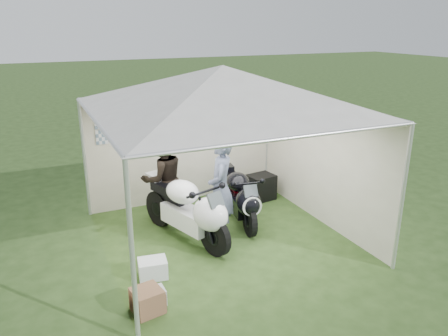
{
  "coord_description": "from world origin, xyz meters",
  "views": [
    {
      "loc": [
        -2.83,
        -6.34,
        3.63
      ],
      "look_at": [
        0.18,
        0.35,
        1.18
      ],
      "focal_mm": 35.0,
      "sensor_mm": 36.0,
      "label": 1
    }
  ],
  "objects_px": {
    "canopy_tent": "(222,92)",
    "motorcycle_white": "(189,209)",
    "crate_2": "(154,297)",
    "paddock_stand": "(227,197)",
    "crate_0": "(153,268)",
    "crate_3": "(149,303)",
    "crate_1": "(147,301)",
    "motorcycle_black": "(240,196)",
    "person_blue_jacket": "(221,188)",
    "person_dark_jacket": "(163,179)",
    "equipment_box": "(261,187)"
  },
  "relations": [
    {
      "from": "canopy_tent",
      "to": "person_blue_jacket",
      "type": "height_order",
      "value": "canopy_tent"
    },
    {
      "from": "paddock_stand",
      "to": "crate_1",
      "type": "bearing_deg",
      "value": -130.88
    },
    {
      "from": "canopy_tent",
      "to": "crate_1",
      "type": "relative_size",
      "value": 15.44
    },
    {
      "from": "person_blue_jacket",
      "to": "crate_2",
      "type": "distance_m",
      "value": 2.31
    },
    {
      "from": "crate_1",
      "to": "crate_3",
      "type": "bearing_deg",
      "value": -54.35
    },
    {
      "from": "person_dark_jacket",
      "to": "crate_1",
      "type": "bearing_deg",
      "value": 62.76
    },
    {
      "from": "canopy_tent",
      "to": "crate_0",
      "type": "distance_m",
      "value": 2.93
    },
    {
      "from": "canopy_tent",
      "to": "crate_2",
      "type": "distance_m",
      "value": 3.27
    },
    {
      "from": "paddock_stand",
      "to": "person_blue_jacket",
      "type": "distance_m",
      "value": 1.64
    },
    {
      "from": "motorcycle_white",
      "to": "paddock_stand",
      "type": "xyz_separation_m",
      "value": [
        1.27,
        1.21,
        -0.45
      ]
    },
    {
      "from": "crate_2",
      "to": "crate_3",
      "type": "bearing_deg",
      "value": -128.3
    },
    {
      "from": "motorcycle_white",
      "to": "motorcycle_black",
      "type": "height_order",
      "value": "motorcycle_white"
    },
    {
      "from": "person_dark_jacket",
      "to": "equipment_box",
      "type": "height_order",
      "value": "person_dark_jacket"
    },
    {
      "from": "motorcycle_white",
      "to": "crate_1",
      "type": "distance_m",
      "value": 2.06
    },
    {
      "from": "canopy_tent",
      "to": "motorcycle_black",
      "type": "height_order",
      "value": "canopy_tent"
    },
    {
      "from": "person_dark_jacket",
      "to": "crate_2",
      "type": "height_order",
      "value": "person_dark_jacket"
    },
    {
      "from": "paddock_stand",
      "to": "crate_3",
      "type": "distance_m",
      "value": 3.75
    },
    {
      "from": "motorcycle_black",
      "to": "person_blue_jacket",
      "type": "bearing_deg",
      "value": -136.57
    },
    {
      "from": "motorcycle_white",
      "to": "person_dark_jacket",
      "type": "distance_m",
      "value": 0.99
    },
    {
      "from": "canopy_tent",
      "to": "crate_0",
      "type": "relative_size",
      "value": 13.52
    },
    {
      "from": "paddock_stand",
      "to": "canopy_tent",
      "type": "bearing_deg",
      "value": -118.04
    },
    {
      "from": "paddock_stand",
      "to": "crate_3",
      "type": "relative_size",
      "value": 1.09
    },
    {
      "from": "canopy_tent",
      "to": "motorcycle_black",
      "type": "xyz_separation_m",
      "value": [
        0.56,
        0.43,
        -2.04
      ]
    },
    {
      "from": "canopy_tent",
      "to": "crate_2",
      "type": "relative_size",
      "value": 19.15
    },
    {
      "from": "canopy_tent",
      "to": "motorcycle_white",
      "type": "height_order",
      "value": "canopy_tent"
    },
    {
      "from": "person_dark_jacket",
      "to": "crate_3",
      "type": "relative_size",
      "value": 4.37
    },
    {
      "from": "paddock_stand",
      "to": "crate_0",
      "type": "relative_size",
      "value": 1.02
    },
    {
      "from": "equipment_box",
      "to": "crate_0",
      "type": "bearing_deg",
      "value": -145.59
    },
    {
      "from": "person_dark_jacket",
      "to": "crate_1",
      "type": "xyz_separation_m",
      "value": [
        -1.01,
        -2.56,
        -0.7
      ]
    },
    {
      "from": "paddock_stand",
      "to": "equipment_box",
      "type": "height_order",
      "value": "equipment_box"
    },
    {
      "from": "motorcycle_white",
      "to": "person_blue_jacket",
      "type": "bearing_deg",
      "value": -25.46
    },
    {
      "from": "motorcycle_black",
      "to": "crate_0",
      "type": "relative_size",
      "value": 4.67
    },
    {
      "from": "person_blue_jacket",
      "to": "crate_1",
      "type": "height_order",
      "value": "person_blue_jacket"
    },
    {
      "from": "motorcycle_white",
      "to": "equipment_box",
      "type": "xyz_separation_m",
      "value": [
        2.05,
        1.18,
        -0.34
      ]
    },
    {
      "from": "crate_1",
      "to": "person_blue_jacket",
      "type": "bearing_deg",
      "value": 41.69
    },
    {
      "from": "motorcycle_white",
      "to": "crate_1",
      "type": "height_order",
      "value": "motorcycle_white"
    },
    {
      "from": "motorcycle_black",
      "to": "crate_3",
      "type": "height_order",
      "value": "motorcycle_black"
    },
    {
      "from": "paddock_stand",
      "to": "crate_0",
      "type": "xyz_separation_m",
      "value": [
        -2.16,
        -2.05,
        -0.02
      ]
    },
    {
      "from": "crate_0",
      "to": "crate_3",
      "type": "bearing_deg",
      "value": -109.03
    },
    {
      "from": "motorcycle_white",
      "to": "crate_1",
      "type": "bearing_deg",
      "value": -144.45
    },
    {
      "from": "person_dark_jacket",
      "to": "person_blue_jacket",
      "type": "height_order",
      "value": "person_blue_jacket"
    },
    {
      "from": "crate_0",
      "to": "crate_2",
      "type": "xyz_separation_m",
      "value": [
        -0.16,
        -0.66,
        -0.03
      ]
    },
    {
      "from": "motorcycle_black",
      "to": "person_dark_jacket",
      "type": "xyz_separation_m",
      "value": [
        -1.3,
        0.62,
        0.32
      ]
    },
    {
      "from": "equipment_box",
      "to": "person_blue_jacket",
      "type": "bearing_deg",
      "value": -140.07
    },
    {
      "from": "canopy_tent",
      "to": "crate_1",
      "type": "height_order",
      "value": "canopy_tent"
    },
    {
      "from": "motorcycle_white",
      "to": "equipment_box",
      "type": "relative_size",
      "value": 3.98
    },
    {
      "from": "crate_3",
      "to": "canopy_tent",
      "type": "bearing_deg",
      "value": 41.42
    },
    {
      "from": "motorcycle_black",
      "to": "person_dark_jacket",
      "type": "distance_m",
      "value": 1.48
    },
    {
      "from": "person_dark_jacket",
      "to": "equipment_box",
      "type": "distance_m",
      "value": 2.31
    },
    {
      "from": "person_blue_jacket",
      "to": "crate_1",
      "type": "xyz_separation_m",
      "value": [
        -1.74,
        -1.55,
        -0.76
      ]
    }
  ]
}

